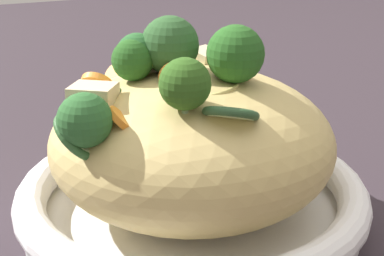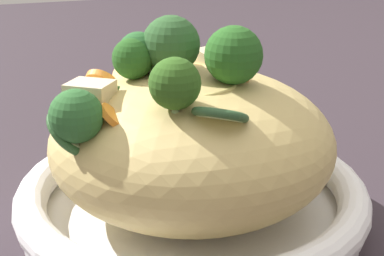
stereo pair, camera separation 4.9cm
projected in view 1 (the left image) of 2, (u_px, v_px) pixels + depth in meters
The scene contains 7 objects.
ground_plane at pixel (192, 221), 0.53m from camera, with size 3.00×3.00×0.00m, color #2F262C.
serving_bowl at pixel (192, 198), 0.52m from camera, with size 0.32×0.32×0.05m.
noodle_heap at pixel (192, 141), 0.50m from camera, with size 0.25×0.25×0.13m.
broccoli_florets at pixel (169, 66), 0.45m from camera, with size 0.14×0.18×0.09m.
carrot_coins at pixel (146, 83), 0.48m from camera, with size 0.15×0.14×0.04m.
zucchini_slices at pixel (146, 106), 0.44m from camera, with size 0.17×0.21×0.05m.
chicken_chunks at pixel (144, 73), 0.48m from camera, with size 0.08×0.16×0.05m.
Camera 1 is at (-0.41, 0.21, 0.27)m, focal length 51.88 mm.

